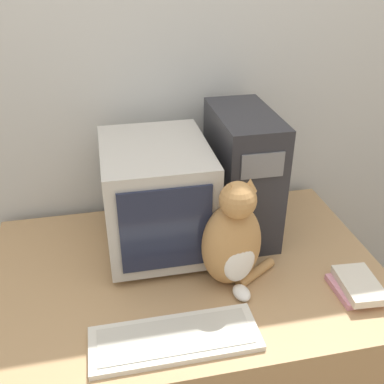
# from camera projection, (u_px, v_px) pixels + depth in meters

# --- Properties ---
(wall_back) EXTENTS (7.00, 0.05, 2.50)m
(wall_back) POSITION_uv_depth(u_px,v_px,m) (160.00, 87.00, 1.75)
(wall_back) COLOR silver
(wall_back) RESTS_ON ground_plane
(desk) EXTENTS (1.35, 0.89, 0.75)m
(desk) POSITION_uv_depth(u_px,v_px,m) (187.00, 345.00, 1.75)
(desk) COLOR tan
(desk) RESTS_ON ground_plane
(crt_monitor) EXTENTS (0.36, 0.45, 0.40)m
(crt_monitor) POSITION_uv_depth(u_px,v_px,m) (157.00, 196.00, 1.59)
(crt_monitor) COLOR #BCB7AD
(crt_monitor) RESTS_ON desk
(computer_tower) EXTENTS (0.20, 0.40, 0.48)m
(computer_tower) POSITION_uv_depth(u_px,v_px,m) (242.00, 174.00, 1.66)
(computer_tower) COLOR #28282D
(computer_tower) RESTS_ON desk
(keyboard) EXTENTS (0.48, 0.17, 0.02)m
(keyboard) POSITION_uv_depth(u_px,v_px,m) (175.00, 339.00, 1.28)
(keyboard) COLOR silver
(keyboard) RESTS_ON desk
(cat) EXTENTS (0.28, 0.22, 0.39)m
(cat) POSITION_uv_depth(u_px,v_px,m) (233.00, 241.00, 1.42)
(cat) COLOR #B7844C
(cat) RESTS_ON desk
(book_stack) EXTENTS (0.14, 0.19, 0.05)m
(book_stack) POSITION_uv_depth(u_px,v_px,m) (357.00, 286.00, 1.45)
(book_stack) COLOR pink
(book_stack) RESTS_ON desk
(pen) EXTENTS (0.15, 0.02, 0.01)m
(pen) POSITION_uv_depth(u_px,v_px,m) (137.00, 327.00, 1.32)
(pen) COLOR maroon
(pen) RESTS_ON desk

